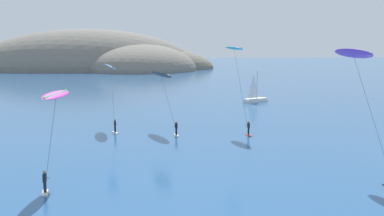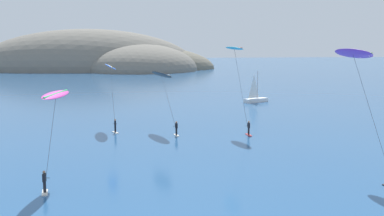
% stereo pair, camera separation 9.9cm
% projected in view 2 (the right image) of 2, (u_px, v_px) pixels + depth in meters
% --- Properties ---
extents(headland_island, '(95.28, 57.26, 31.88)m').
position_uv_depth(headland_island, '(106.00, 69.00, 191.12)').
color(headland_island, slate).
rests_on(headland_island, ground).
extents(sailboat_near, '(5.69, 3.64, 5.70)m').
position_uv_depth(sailboat_near, '(257.00, 99.00, 88.25)').
color(sailboat_near, white).
rests_on(sailboat_near, ground).
extents(kitesurfer_purple, '(2.52, 8.69, 10.55)m').
position_uv_depth(kitesurfer_purple, '(356.00, 63.00, 40.17)').
color(kitesurfer_purple, '#2D2D33').
rests_on(kitesurfer_purple, ground).
extents(kitesurfer_blue, '(2.12, 8.69, 8.24)m').
position_uv_depth(kitesurfer_blue, '(111.00, 71.00, 61.97)').
color(kitesurfer_blue, silver).
rests_on(kitesurfer_blue, ground).
extents(kitesurfer_cyan, '(2.22, 7.44, 10.48)m').
position_uv_depth(kitesurfer_cyan, '(236.00, 56.00, 59.58)').
color(kitesurfer_cyan, red).
rests_on(kitesurfer_cyan, ground).
extents(kitesurfer_magenta, '(2.12, 7.37, 7.16)m').
position_uv_depth(kitesurfer_magenta, '(55.00, 102.00, 37.64)').
color(kitesurfer_magenta, silver).
rests_on(kitesurfer_magenta, ground).
extents(kitesurfer_black, '(3.20, 8.67, 7.38)m').
position_uv_depth(kitesurfer_black, '(162.00, 78.00, 60.23)').
color(kitesurfer_black, silver).
rests_on(kitesurfer_black, ground).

